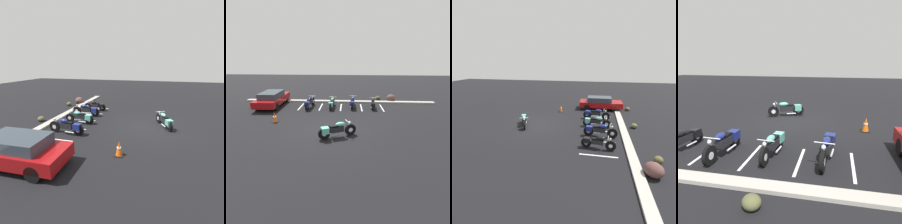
% 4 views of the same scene
% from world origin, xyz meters
% --- Properties ---
extents(ground, '(60.00, 60.00, 0.00)m').
position_xyz_m(ground, '(0.00, 0.00, 0.00)').
color(ground, black).
extents(motorcycle_teal_featured, '(2.06, 1.06, 0.87)m').
position_xyz_m(motorcycle_teal_featured, '(0.28, -0.84, 0.46)').
color(motorcycle_teal_featured, black).
rests_on(motorcycle_teal_featured, ground).
extents(parked_bike_0, '(0.67, 2.30, 0.91)m').
position_xyz_m(parked_bike_0, '(-2.34, 4.63, 0.48)').
color(parked_bike_0, black).
rests_on(parked_bike_0, ground).
extents(parked_bike_1, '(0.60, 2.13, 0.84)m').
position_xyz_m(parked_bike_1, '(-0.43, 4.69, 0.45)').
color(parked_bike_1, black).
rests_on(parked_bike_1, ground).
extents(parked_bike_2, '(0.63, 2.26, 0.89)m').
position_xyz_m(parked_bike_2, '(1.32, 4.95, 0.47)').
color(parked_bike_2, black).
rests_on(parked_bike_2, ground).
extents(parked_bike_3, '(0.60, 2.02, 0.79)m').
position_xyz_m(parked_bike_3, '(3.05, 4.84, 0.42)').
color(parked_bike_3, black).
rests_on(parked_bike_3, ground).
extents(car_red, '(1.87, 4.33, 1.29)m').
position_xyz_m(car_red, '(-5.74, 5.07, 0.68)').
color(car_red, black).
rests_on(car_red, ground).
extents(concrete_curb, '(18.00, 0.50, 0.12)m').
position_xyz_m(concrete_curb, '(0.00, 6.74, 0.06)').
color(concrete_curb, '#A8A399').
rests_on(concrete_curb, ground).
extents(landscape_rock_0, '(0.64, 0.64, 0.36)m').
position_xyz_m(landscape_rock_0, '(-5.64, 7.83, 0.18)').
color(landscape_rock_0, brown).
rests_on(landscape_rock_0, ground).
extents(landscape_rock_1, '(0.57, 0.56, 0.36)m').
position_xyz_m(landscape_rock_1, '(3.98, 7.94, 0.18)').
color(landscape_rock_1, brown).
rests_on(landscape_rock_1, ground).
extents(landscape_rock_2, '(0.64, 0.63, 0.37)m').
position_xyz_m(landscape_rock_2, '(-0.76, 7.61, 0.18)').
color(landscape_rock_2, brown).
rests_on(landscape_rock_2, ground).
extents(landscape_rock_3, '(1.16, 1.13, 0.65)m').
position_xyz_m(landscape_rock_3, '(5.14, 7.39, 0.32)').
color(landscape_rock_3, brown).
rests_on(landscape_rock_3, ground).
extents(traffic_cone, '(0.40, 0.40, 0.70)m').
position_xyz_m(traffic_cone, '(-4.00, 1.22, 0.33)').
color(traffic_cone, black).
rests_on(traffic_cone, ground).
extents(stall_line_0, '(0.10, 2.10, 0.00)m').
position_xyz_m(stall_line_0, '(-3.20, 4.97, 0.00)').
color(stall_line_0, white).
rests_on(stall_line_0, ground).
extents(stall_line_1, '(0.10, 2.10, 0.00)m').
position_xyz_m(stall_line_1, '(-1.43, 4.97, 0.00)').
color(stall_line_1, white).
rests_on(stall_line_1, ground).
extents(stall_line_2, '(0.10, 2.10, 0.00)m').
position_xyz_m(stall_line_2, '(0.33, 4.97, 0.00)').
color(stall_line_2, white).
rests_on(stall_line_2, ground).
extents(stall_line_3, '(0.10, 2.10, 0.00)m').
position_xyz_m(stall_line_3, '(2.09, 4.97, 0.00)').
color(stall_line_3, white).
rests_on(stall_line_3, ground).
extents(stall_line_4, '(0.10, 2.10, 0.00)m').
position_xyz_m(stall_line_4, '(3.85, 4.97, 0.00)').
color(stall_line_4, white).
rests_on(stall_line_4, ground).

